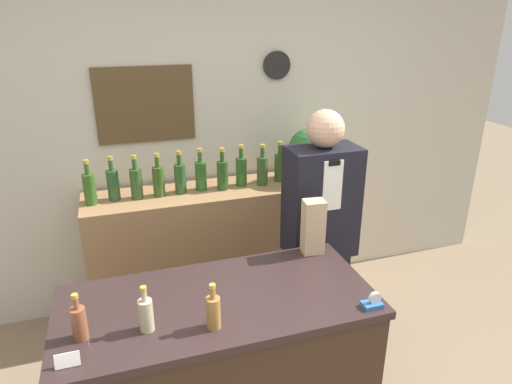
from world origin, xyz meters
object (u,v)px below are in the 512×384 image
object	(u,v)px
potted_plant	(310,152)
paper_bag	(313,227)
tape_dispenser	(373,302)
shopkeeper	(319,243)

from	to	relation	value
potted_plant	paper_bag	xyz separation A→B (m)	(-0.40, -0.93, -0.12)
potted_plant	tape_dispenser	distance (m)	1.54
tape_dispenser	paper_bag	bearing A→B (deg)	95.20
potted_plant	paper_bag	world-z (taller)	potted_plant
shopkeeper	tape_dispenser	distance (m)	0.83
shopkeeper	potted_plant	bearing A→B (deg)	71.38
potted_plant	paper_bag	distance (m)	1.02
potted_plant	paper_bag	size ratio (longest dim) A/B	1.31
shopkeeper	potted_plant	size ratio (longest dim) A/B	4.16
paper_bag	tape_dispenser	size ratio (longest dim) A/B	3.38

